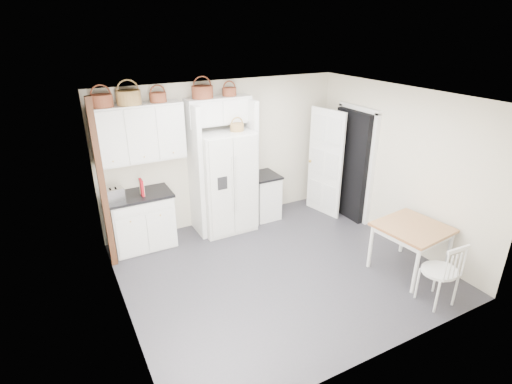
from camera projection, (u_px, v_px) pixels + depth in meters
floor at (279, 269)px, 6.13m from camera, size 4.50×4.50×0.00m
ceiling at (284, 98)px, 5.10m from camera, size 4.50×4.50×0.00m
wall_back at (224, 153)px, 7.24m from camera, size 4.50×0.00×4.50m
wall_left at (116, 227)px, 4.64m from camera, size 0.00×4.00×4.00m
wall_right at (398, 166)px, 6.59m from camera, size 0.00×4.00×4.00m
refrigerator at (225, 181)px, 7.04m from camera, size 0.94×0.75×1.81m
base_cab_left at (142, 221)px, 6.62m from camera, size 0.98×0.62×0.91m
base_cab_right at (264, 197)px, 7.63m from camera, size 0.47×0.57×0.83m
dining_table at (409, 249)px, 5.96m from camera, size 1.00×1.00×0.76m
windsor_chair at (439, 271)px, 5.23m from camera, size 0.50×0.46×0.98m
counter_left at (139, 195)px, 6.43m from camera, size 1.02×0.66×0.04m
counter_right at (264, 176)px, 7.46m from camera, size 0.51×0.60×0.04m
toaster at (114, 195)px, 6.13m from camera, size 0.32×0.21×0.20m
cookbook_red at (142, 187)px, 6.32m from camera, size 0.04×0.18×0.26m
cookbook_cream at (142, 188)px, 6.33m from camera, size 0.05×0.16×0.24m
basket_upper_a at (102, 101)px, 5.80m from camera, size 0.32×0.32×0.18m
basket_upper_b at (129, 98)px, 5.96m from camera, size 0.36×0.36×0.21m
basket_upper_c at (158, 97)px, 6.16m from camera, size 0.26×0.26×0.15m
basket_bridge_a at (202, 92)px, 6.47m from camera, size 0.35×0.35×0.20m
basket_bridge_b at (229, 92)px, 6.69m from camera, size 0.24×0.24×0.14m
basket_fridge_b at (237, 127)px, 6.67m from camera, size 0.24×0.24×0.13m
upper_cabinet at (139, 133)px, 6.22m from camera, size 1.40×0.34×0.90m
bridge_cabinet at (218, 110)px, 6.71m from camera, size 1.12×0.34×0.45m
fridge_panel_left at (196, 172)px, 6.77m from camera, size 0.08×0.60×2.30m
fridge_panel_right at (249, 163)px, 7.21m from camera, size 0.08×0.60×2.30m
trim_post at (102, 187)px, 5.76m from camera, size 0.09×0.09×2.60m
doorway_void at (352, 165)px, 7.47m from camera, size 0.18×0.85×2.05m
door_slab at (325, 163)px, 7.58m from camera, size 0.21×0.79×2.05m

